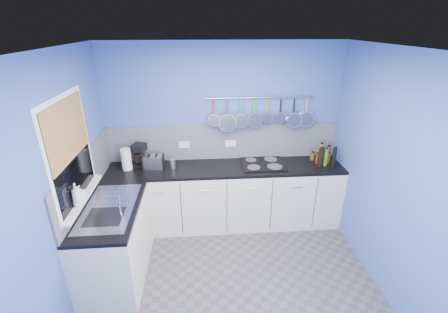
{
  "coord_description": "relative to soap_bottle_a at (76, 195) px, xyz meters",
  "views": [
    {
      "loc": [
        -0.31,
        -2.54,
        2.7
      ],
      "look_at": [
        -0.05,
        0.75,
        1.25
      ],
      "focal_mm": 24.6,
      "sensor_mm": 36.0,
      "label": 1
    }
  ],
  "objects": [
    {
      "name": "pot_rail",
      "position": [
        2.03,
        1.33,
        0.61
      ],
      "size": [
        1.45,
        0.02,
        0.02
      ],
      "primitive_type": "cylinder",
      "rotation": [
        0.0,
        1.57,
        0.0
      ],
      "color": "silver",
      "rests_on": "wall_back"
    },
    {
      "name": "worktop_back",
      "position": [
        1.53,
        1.08,
        -0.29
      ],
      "size": [
        3.2,
        0.6,
        0.04
      ],
      "primitive_type": "cube",
      "color": "black",
      "rests_on": "cabinet_run_back"
    },
    {
      "name": "paper_towel",
      "position": [
        0.23,
        1.1,
        -0.13
      ],
      "size": [
        0.16,
        0.16,
        0.29
      ],
      "primitive_type": "cylinder",
      "rotation": [
        0.0,
        0.0,
        0.32
      ],
      "color": "white",
      "rests_on": "worktop_back"
    },
    {
      "name": "condiment_4",
      "position": [
        2.9,
        1.09,
        -0.18
      ],
      "size": [
        0.06,
        0.06,
        0.18
      ],
      "primitive_type": "cylinder",
      "color": "#265919",
      "rests_on": "worktop_back"
    },
    {
      "name": "toaster",
      "position": [
        0.57,
        1.13,
        -0.18
      ],
      "size": [
        0.29,
        0.2,
        0.17
      ],
      "primitive_type": "cube",
      "rotation": [
        0.0,
        0.0,
        -0.16
      ],
      "color": "silver",
      "rests_on": "worktop_back"
    },
    {
      "name": "pan_4",
      "position": [
        2.12,
        1.32,
        0.44
      ],
      "size": [
        0.15,
        0.09,
        0.34
      ],
      "primitive_type": null,
      "color": "silver",
      "rests_on": "pot_rail"
    },
    {
      "name": "window_frame",
      "position": [
        -0.05,
        0.18,
        0.38
      ],
      "size": [
        0.01,
        1.0,
        1.1
      ],
      "primitive_type": "cube",
      "color": "white",
      "rests_on": "wall_left"
    },
    {
      "name": "coffee_maker",
      "position": [
        0.38,
        1.19,
        -0.11
      ],
      "size": [
        0.22,
        0.23,
        0.31
      ],
      "primitive_type": null,
      "rotation": [
        0.0,
        0.0,
        -0.27
      ],
      "color": "black",
      "rests_on": "worktop_back"
    },
    {
      "name": "socket_right",
      "position": [
        1.63,
        1.35,
        -0.04
      ],
      "size": [
        0.15,
        0.01,
        0.09
      ],
      "primitive_type": "cube",
      "color": "white",
      "rests_on": "backsplash_back"
    },
    {
      "name": "canister",
      "position": [
        0.82,
        1.1,
        -0.21
      ],
      "size": [
        0.09,
        0.09,
        0.12
      ],
      "primitive_type": "cylinder",
      "rotation": [
        0.0,
        0.0,
        -0.13
      ],
      "color": "silver",
      "rests_on": "worktop_back"
    },
    {
      "name": "soap_bottle_a",
      "position": [
        0.0,
        0.0,
        0.0
      ],
      "size": [
        0.12,
        0.12,
        0.24
      ],
      "primitive_type": "imported",
      "rotation": [
        0.0,
        0.0,
        0.32
      ],
      "color": "white",
      "rests_on": "window_sill"
    },
    {
      "name": "bamboo_blind",
      "position": [
        -0.03,
        0.18,
        0.61
      ],
      "size": [
        0.01,
        0.9,
        0.55
      ],
      "primitive_type": "cube",
      "color": "olive",
      "rests_on": "wall_left"
    },
    {
      "name": "pan_5",
      "position": [
        2.3,
        1.32,
        0.44
      ],
      "size": [
        0.16,
        0.08,
        0.35
      ],
      "primitive_type": null,
      "color": "silver",
      "rests_on": "pot_rail"
    },
    {
      "name": "cabinet_run_left",
      "position": [
        0.23,
        0.18,
        -0.74
      ],
      "size": [
        0.6,
        1.2,
        0.86
      ],
      "primitive_type": "cube",
      "color": "silver",
      "rests_on": "ground"
    },
    {
      "name": "floor",
      "position": [
        1.53,
        -0.12,
        -1.18
      ],
      "size": [
        3.2,
        3.0,
        0.02
      ],
      "primitive_type": "cube",
      "color": "#47474C",
      "rests_on": "ground"
    },
    {
      "name": "wall_left",
      "position": [
        -0.08,
        -0.12,
        0.08
      ],
      "size": [
        0.02,
        3.0,
        2.5
      ],
      "primitive_type": "cube",
      "color": "#3C59A7",
      "rests_on": "ground"
    },
    {
      "name": "pan_0",
      "position": [
        1.4,
        1.32,
        0.43
      ],
      "size": [
        0.17,
        0.09,
        0.36
      ],
      "primitive_type": null,
      "color": "silver",
      "rests_on": "pot_rail"
    },
    {
      "name": "socket_left",
      "position": [
        0.98,
        1.35,
        -0.04
      ],
      "size": [
        0.15,
        0.01,
        0.09
      ],
      "primitive_type": "cube",
      "color": "white",
      "rests_on": "backsplash_back"
    },
    {
      "name": "pan_7",
      "position": [
        2.67,
        1.32,
        0.4
      ],
      "size": [
        0.23,
        0.06,
        0.42
      ],
      "primitive_type": null,
      "color": "silver",
      "rests_on": "pot_rail"
    },
    {
      "name": "condiment_7",
      "position": [
        2.89,
        1.01,
        -0.15
      ],
      "size": [
        0.05,
        0.05,
        0.24
      ],
      "primitive_type": "cylinder",
      "color": "#3F721E",
      "rests_on": "worktop_back"
    },
    {
      "name": "wall_right",
      "position": [
        3.14,
        -0.12,
        0.08
      ],
      "size": [
        0.02,
        3.0,
        2.5
      ],
      "primitive_type": "cube",
      "color": "#3C59A7",
      "rests_on": "ground"
    },
    {
      "name": "window_sill",
      "position": [
        -0.02,
        0.18,
        -0.13
      ],
      "size": [
        0.1,
        0.98,
        0.03
      ],
      "primitive_type": "cube",
      "color": "white",
      "rests_on": "wall_left"
    },
    {
      "name": "condiment_0",
      "position": [
        3.0,
        1.18,
        -0.16
      ],
      "size": [
        0.05,
        0.05,
        0.21
      ],
      "primitive_type": "cylinder",
      "color": "brown",
      "rests_on": "worktop_back"
    },
    {
      "name": "condiment_2",
      "position": [
        2.79,
        1.22,
        -0.22
      ],
      "size": [
        0.06,
        0.06,
        0.11
      ],
      "primitive_type": "cylinder",
      "color": "brown",
      "rests_on": "worktop_back"
    },
    {
      "name": "window_glass",
      "position": [
        -0.04,
        0.18,
        0.38
      ],
      "size": [
        0.01,
        0.9,
        1.0
      ],
      "primitive_type": "cube",
      "color": "black",
      "rests_on": "wall_left"
    },
    {
      "name": "worktop_left",
      "position": [
        0.23,
        0.18,
        -0.29
      ],
      "size": [
        0.6,
        1.2,
        0.04
      ],
      "primitive_type": "cube",
      "color": "black",
      "rests_on": "cabinet_run_left"
    },
    {
      "name": "hob",
      "position": [
        2.05,
        1.12,
        -0.26
      ],
      "size": [
        0.59,
        0.52,
        0.01
      ],
      "primitive_type": "cube",
      "color": "black",
      "rests_on": "worktop_back"
    },
    {
      "name": "condiment_8",
      "position": [
        2.81,
        0.99,
        -0.14
      ],
      "size": [
        0.07,
        0.07,
        0.27
      ],
      "primitive_type": "cylinder",
      "color": "black",
      "rests_on": "worktop_back"
    },
    {
      "name": "cabinet_run_back",
      "position": [
        1.53,
        1.08,
        -0.74
      ],
      "size": [
        3.2,
        0.6,
        0.86
      ],
      "primitive_type": "cube",
      "color": "silver",
      "rests_on": "ground"
    },
    {
      "name": "pan_3",
      "position": [
        1.94,
        1.32,
        0.41
      ],
      "size": [
        0.2,
        0.09,
        0.39
      ],
      "primitive_type": null,
      "color": "silver",
      "rests_on": "pot_rail"
    },
    {
      "name": "sink_unit",
      "position": [
        0.23,
        0.18,
        -0.27
      ],
      "size": [
        0.5,
        0.95,
        0.01
      ],
      "primitive_type": "cube",
      "color": "silver",
      "rests_on": "worktop_left"
    },
    {
      "name": "soap_bottle_b",
      "position": [
        0.0,
        0.08,
        -0.03
      ],
      "size": [
        0.1,
        0.1,
        0.17
      ],
      "primitive_type": "imported",
      "rotation": [
        0.0,
        0.0,
        -0.27
      ],
      "color": "white",
      "rests_on": "window_sill"
    },
    {
      "name": "condiment_5",
      "position": [
        2.81,
        1.09,
        -0.2
      ],
      "size": [
        0.05,
        0.05,
        0.15
      ],
      "primitive_type": "cylinder",
      "color": "#4C190C",
      "rests_on": "worktop_back"
    },
    {
      "name": "backsplash_left",
      "position": [
        -0.06,
        0.48,
        -0.02
      ],
      "size": [
        0.02,
        1.8,
        0.5
      ],
      "primitive_type": "cube",
      "color": "gray",
      "rests_on": "wall_left"
    },
    {
      "name": "backsplash_back",
      "position": [
        1.53,
        1.36,
        -0.02
      ],
      "size": [
        3.2,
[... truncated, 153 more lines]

